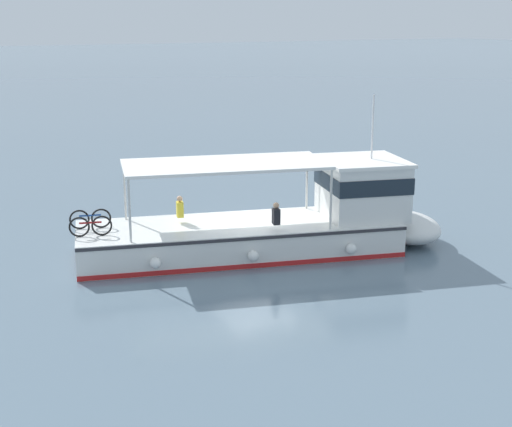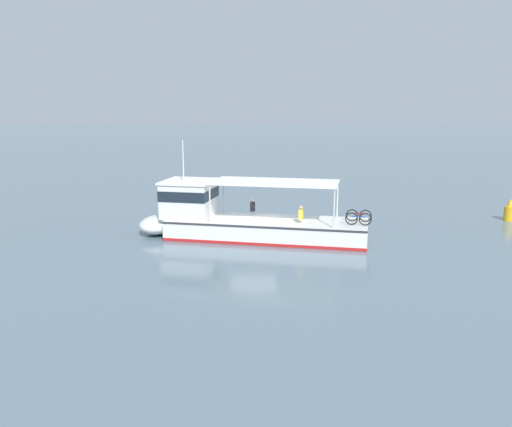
{
  "view_description": "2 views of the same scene",
  "coord_description": "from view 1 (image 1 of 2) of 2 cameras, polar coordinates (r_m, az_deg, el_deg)",
  "views": [
    {
      "loc": [
        -21.29,
        11.49,
        7.84
      ],
      "look_at": [
        -0.33,
        0.17,
        1.4
      ],
      "focal_mm": 51.0,
      "sensor_mm": 36.0,
      "label": 1
    },
    {
      "loc": [
        28.29,
        -1.57,
        7.2
      ],
      "look_at": [
        -0.33,
        0.17,
        1.4
      ],
      "focal_mm": 37.69,
      "sensor_mm": 36.0,
      "label": 2
    }
  ],
  "objects": [
    {
      "name": "ground_plane",
      "position": [
        25.43,
        -0.02,
        -2.83
      ],
      "size": [
        400.0,
        400.0,
        0.0
      ],
      "primitive_type": "plane",
      "color": "slate"
    },
    {
      "name": "ferry_main",
      "position": [
        25.02,
        2.27,
        -0.72
      ],
      "size": [
        6.36,
        13.07,
        5.32
      ],
      "color": "white",
      "rests_on": "ground"
    }
  ]
}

